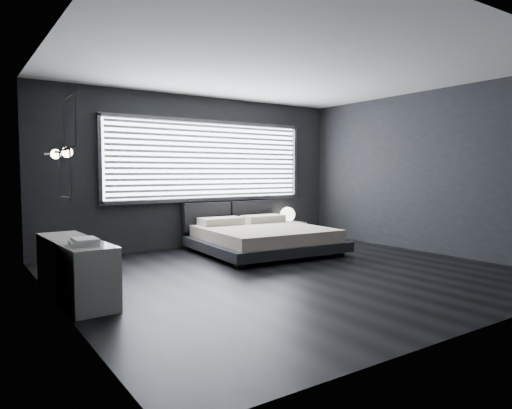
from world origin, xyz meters
TOP-DOWN VIEW (x-y plane):
  - room at (0.00, 0.00)m, footprint 6.04×6.00m
  - window at (0.20, 2.70)m, footprint 4.14×0.09m
  - headboard at (0.59, 2.64)m, footprint 1.96×0.16m
  - sconce_near at (-2.88, 0.05)m, footprint 0.18×0.11m
  - sconce_far at (-2.88, 0.65)m, footprint 0.18×0.11m
  - wall_art_upper at (-2.98, -0.55)m, footprint 0.01×0.48m
  - wall_art_lower at (-2.98, -0.30)m, footprint 0.01×0.48m
  - bed at (0.59, 1.51)m, footprint 2.33×2.23m
  - nightstand at (1.90, 2.50)m, footprint 0.63×0.53m
  - orb_lamp at (1.90, 2.49)m, footprint 0.31×0.31m
  - dresser at (-2.78, 0.30)m, footprint 0.54×1.66m
  - book_stack at (-2.78, -0.14)m, footprint 0.31×0.38m

SIDE VIEW (x-z plane):
  - nightstand at x=1.90m, z-range 0.00..0.36m
  - bed at x=0.59m, z-range -0.02..0.55m
  - dresser at x=-2.78m, z-range 0.00..0.65m
  - orb_lamp at x=1.90m, z-range 0.36..0.67m
  - headboard at x=0.59m, z-range 0.31..0.83m
  - book_stack at x=-2.78m, z-range 0.65..0.72m
  - wall_art_lower at x=-2.98m, z-range 1.14..1.62m
  - room at x=0.00m, z-range 0.00..2.80m
  - sconce_near at x=-2.88m, z-range 1.55..1.66m
  - sconce_far at x=-2.88m, z-range 1.55..1.66m
  - window at x=0.20m, z-range 0.85..2.37m
  - wall_art_upper at x=-2.98m, z-range 1.61..2.09m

